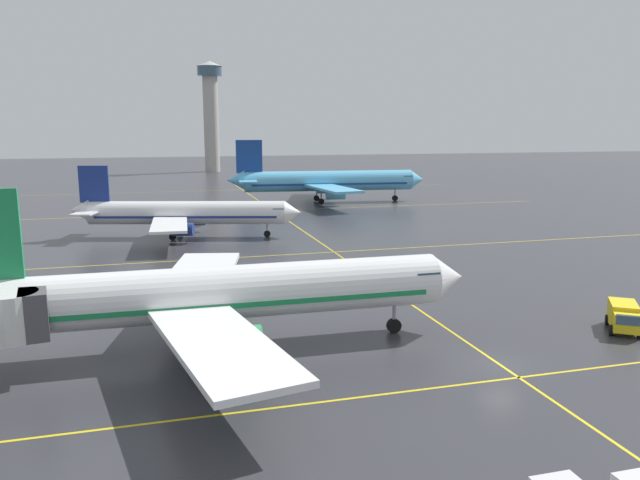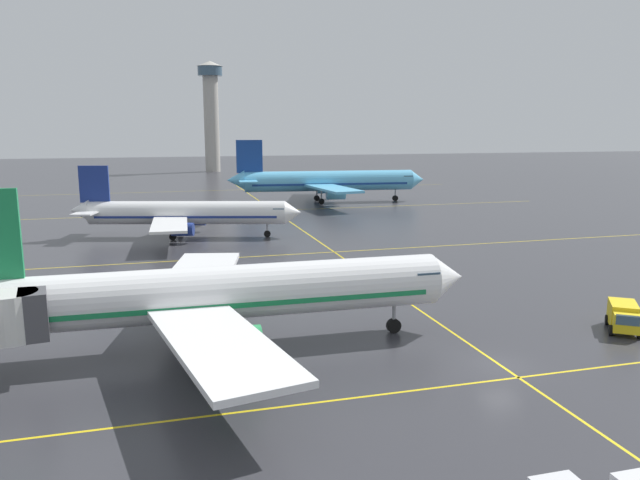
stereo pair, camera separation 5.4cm
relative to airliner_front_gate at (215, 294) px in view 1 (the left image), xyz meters
name	(u,v)px [view 1 (the left image)]	position (x,y,z in m)	size (l,w,h in m)	color
ground_plane	(501,365)	(17.69, -8.08, -3.98)	(600.00, 600.00, 0.00)	#333338
airliner_front_gate	(215,294)	(0.00, 0.00, 0.00)	(37.40, 32.37, 11.66)	white
airliner_second_row	(184,213)	(0.23, 45.38, -0.51)	(32.29, 27.50, 10.16)	white
airliner_third_row	(326,181)	(30.83, 78.99, 0.44)	(41.65, 35.75, 12.94)	#5BB7E5
taxiway_markings	(297,227)	(17.69, 49.82, -3.98)	(110.83, 175.71, 0.01)	yellow
service_truck_red_van	(624,316)	(30.43, -4.54, -2.80)	(3.85, 4.42, 2.10)	yellow
control_tower	(211,108)	(16.67, 176.22, 18.07)	(8.82, 8.82, 38.03)	#ADA89E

